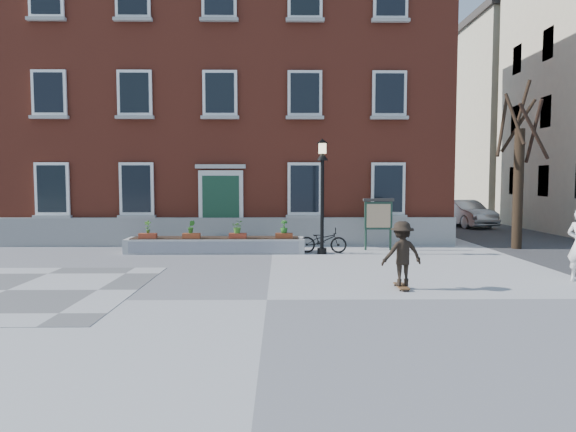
{
  "coord_description": "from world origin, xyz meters",
  "views": [
    {
      "loc": [
        0.3,
        -10.7,
        2.53
      ],
      "look_at": [
        0.5,
        4.0,
        1.5
      ],
      "focal_mm": 32.0,
      "sensor_mm": 36.0,
      "label": 1
    }
  ],
  "objects_px": {
    "parked_car": "(464,213)",
    "lamp_post": "(322,180)",
    "skateboarder": "(402,254)",
    "notice_board": "(378,215)",
    "bicycle": "(323,240)"
  },
  "relations": [
    {
      "from": "bicycle",
      "to": "skateboarder",
      "type": "relative_size",
      "value": 1.05
    },
    {
      "from": "parked_car",
      "to": "bicycle",
      "type": "bearing_deg",
      "value": -142.42
    },
    {
      "from": "skateboarder",
      "to": "lamp_post",
      "type": "bearing_deg",
      "value": 103.93
    },
    {
      "from": "parked_car",
      "to": "lamp_post",
      "type": "bearing_deg",
      "value": -141.89
    },
    {
      "from": "bicycle",
      "to": "parked_car",
      "type": "bearing_deg",
      "value": -35.22
    },
    {
      "from": "parked_car",
      "to": "notice_board",
      "type": "height_order",
      "value": "notice_board"
    },
    {
      "from": "parked_car",
      "to": "lamp_post",
      "type": "distance_m",
      "value": 13.59
    },
    {
      "from": "bicycle",
      "to": "notice_board",
      "type": "height_order",
      "value": "notice_board"
    },
    {
      "from": "notice_board",
      "to": "skateboarder",
      "type": "relative_size",
      "value": 1.18
    },
    {
      "from": "skateboarder",
      "to": "notice_board",
      "type": "bearing_deg",
      "value": 83.96
    },
    {
      "from": "parked_car",
      "to": "lamp_post",
      "type": "relative_size",
      "value": 1.12
    },
    {
      "from": "parked_car",
      "to": "skateboarder",
      "type": "height_order",
      "value": "skateboarder"
    },
    {
      "from": "bicycle",
      "to": "skateboarder",
      "type": "bearing_deg",
      "value": -162.05
    },
    {
      "from": "bicycle",
      "to": "lamp_post",
      "type": "distance_m",
      "value": 2.12
    },
    {
      "from": "lamp_post",
      "to": "notice_board",
      "type": "distance_m",
      "value": 2.63
    }
  ]
}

